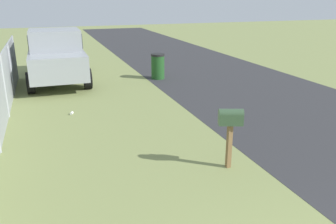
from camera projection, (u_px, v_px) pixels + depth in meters
road_asphalt at (316, 119)px, 9.77m from camera, size 60.00×6.16×0.01m
mailbox at (231, 121)px, 6.76m from camera, size 0.35×0.51×1.24m
pickup_truck at (56, 54)px, 13.78m from camera, size 5.38×2.25×2.09m
trash_bin at (158, 66)px, 14.41m from camera, size 0.57×0.57×1.03m
litter_cup_far_scatter at (72, 113)px, 10.18m from camera, size 0.12×0.12×0.08m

